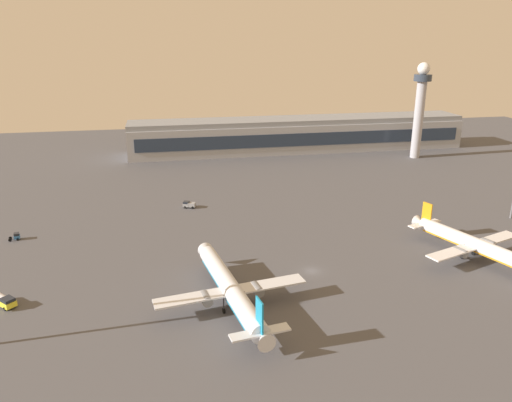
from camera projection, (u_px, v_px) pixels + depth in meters
The scene contains 8 objects.
ground_plane at pixel (312, 271), 122.48m from camera, with size 416.00×416.00×0.00m, color #4C4C51.
terminal_building at pixel (298, 134), 247.85m from camera, with size 167.47×22.40×16.40m.
control_tower at pixel (420, 104), 227.63m from camera, with size 8.00×8.00×44.02m.
airplane_terminal_side at pixel (231, 289), 105.24m from camera, with size 33.45×42.79×11.00m.
airplane_mid_apron at pixel (476, 246), 127.34m from camera, with size 31.75×40.33×10.68m.
pushback_tug at pixel (16, 236), 140.83m from camera, with size 3.36×2.36×2.05m.
maintenance_van at pixel (189, 204), 166.78m from camera, with size 4.56×3.26×2.25m.
fuel_truck at pixel (5, 300), 106.34m from camera, with size 5.88×6.00×2.35m.
Camera 1 is at (-34.44, -105.77, 55.90)m, focal length 34.52 mm.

